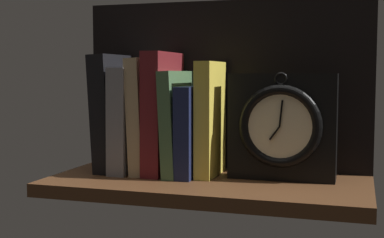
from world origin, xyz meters
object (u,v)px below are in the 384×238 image
(book_black_skeptic, at_px, (113,113))
(book_navy_bierce, at_px, (194,130))
(book_green_romantic, at_px, (179,123))
(book_gray_chess, at_px, (131,120))
(book_yellow_seinlanguage, at_px, (210,119))
(book_tan_shortstories, at_px, (147,116))
(book_maroon_dawkins, at_px, (163,113))
(framed_clock, at_px, (282,127))

(book_black_skeptic, relative_size, book_navy_bierce, 1.36)
(book_green_romantic, bearing_deg, book_black_skeptic, 180.00)
(book_gray_chess, bearing_deg, book_yellow_seinlanguage, 0.00)
(book_black_skeptic, xyz_separation_m, book_tan_shortstories, (0.08, 0.00, -0.00))
(book_green_romantic, bearing_deg, book_gray_chess, 180.00)
(book_maroon_dawkins, distance_m, book_navy_bierce, 0.07)
(book_black_skeptic, relative_size, book_gray_chess, 1.13)
(framed_clock, bearing_deg, book_maroon_dawkins, 179.13)
(book_tan_shortstories, distance_m, framed_clock, 0.28)
(book_tan_shortstories, distance_m, book_maroon_dawkins, 0.04)
(book_gray_chess, height_order, book_maroon_dawkins, book_maroon_dawkins)
(book_tan_shortstories, relative_size, book_maroon_dawkins, 0.95)
(book_maroon_dawkins, xyz_separation_m, book_green_romantic, (0.03, 0.00, -0.02))
(book_gray_chess, xyz_separation_m, book_green_romantic, (0.11, 0.00, -0.00))
(book_green_romantic, bearing_deg, framed_clock, -1.01)
(book_maroon_dawkins, relative_size, book_green_romantic, 1.18)
(book_navy_bierce, bearing_deg, book_maroon_dawkins, -180.00)
(book_green_romantic, bearing_deg, book_navy_bierce, 0.00)
(book_gray_chess, height_order, book_navy_bierce, book_gray_chess)
(book_black_skeptic, height_order, book_gray_chess, book_black_skeptic)
(book_navy_bierce, bearing_deg, book_black_skeptic, -180.00)
(book_black_skeptic, height_order, book_maroon_dawkins, book_maroon_dawkins)
(book_tan_shortstories, height_order, book_green_romantic, book_tan_shortstories)
(book_green_romantic, relative_size, framed_clock, 1.01)
(book_navy_bierce, relative_size, framed_clock, 0.87)
(book_navy_bierce, bearing_deg, book_tan_shortstories, -180.00)
(book_tan_shortstories, distance_m, book_yellow_seinlanguage, 0.14)
(book_tan_shortstories, bearing_deg, book_black_skeptic, 180.00)
(book_green_romantic, distance_m, book_yellow_seinlanguage, 0.07)
(book_maroon_dawkins, xyz_separation_m, book_yellow_seinlanguage, (0.10, 0.00, -0.01))
(book_green_romantic, relative_size, book_navy_bierce, 1.17)
(book_yellow_seinlanguage, bearing_deg, book_gray_chess, 180.00)
(book_black_skeptic, distance_m, book_tan_shortstories, 0.08)
(book_navy_bierce, bearing_deg, book_yellow_seinlanguage, -0.00)
(book_green_romantic, bearing_deg, book_tan_shortstories, 180.00)
(book_tan_shortstories, bearing_deg, book_maroon_dawkins, 0.00)
(book_black_skeptic, height_order, book_yellow_seinlanguage, book_black_skeptic)
(book_tan_shortstories, bearing_deg, book_gray_chess, 180.00)
(book_tan_shortstories, height_order, book_maroon_dawkins, book_maroon_dawkins)
(book_maroon_dawkins, distance_m, book_green_romantic, 0.04)
(book_black_skeptic, bearing_deg, book_tan_shortstories, 0.00)
(book_gray_chess, height_order, book_yellow_seinlanguage, book_yellow_seinlanguage)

